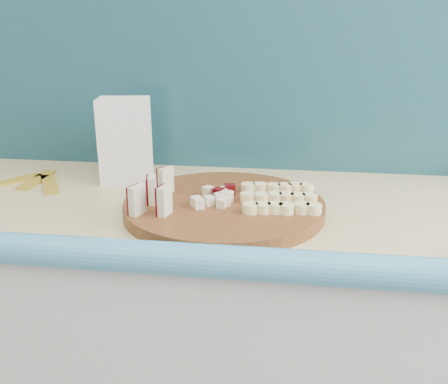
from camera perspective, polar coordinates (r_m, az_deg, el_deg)
kitchen_counter at (r=1.38m, az=-4.88°, el=-18.78°), size 2.20×0.63×0.91m
backsplash at (r=1.38m, az=-3.05°, el=13.08°), size 2.20×0.02×0.50m
cutting_board at (r=1.07m, az=0.00°, el=-1.69°), size 0.47×0.47×0.03m
apple_wedges at (r=1.04m, az=-7.97°, el=-0.05°), size 0.08×0.17×0.06m
apple_chunks at (r=1.07m, az=-1.49°, el=-0.44°), size 0.06×0.07×0.02m
banana_slices at (r=1.07m, az=6.36°, el=-0.63°), size 0.17×0.17×0.02m
flour_bag at (r=1.28m, az=-11.21°, el=5.77°), size 0.14×0.11×0.21m
canister at (r=1.41m, az=-12.89°, el=4.99°), size 0.07×0.07×0.12m
banana_peel at (r=1.36m, az=-21.03°, el=1.11°), size 0.22×0.18×0.01m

